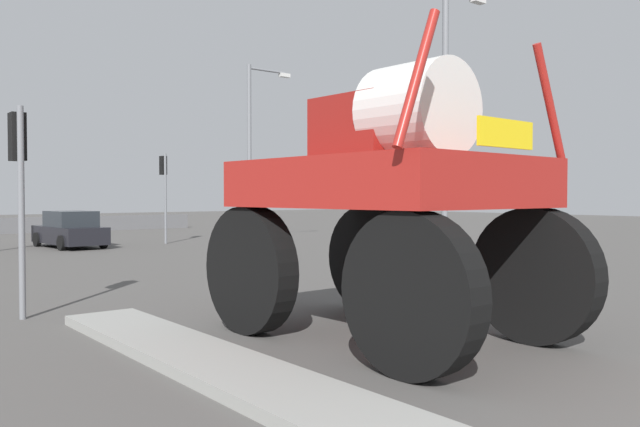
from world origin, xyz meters
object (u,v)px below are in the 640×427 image
(traffic_signal_near_left, at_px, (18,164))
(traffic_signal_far_left, at_px, (164,178))
(streetlight_near_right, at_px, (448,112))
(traffic_signal_near_right, at_px, (364,168))
(streetlight_far_right, at_px, (253,144))
(oversize_sprayer, at_px, (389,198))
(sedan_ahead, at_px, (70,230))

(traffic_signal_near_left, relative_size, traffic_signal_far_left, 0.92)
(traffic_signal_far_left, xyz_separation_m, streetlight_near_right, (1.89, -14.78, 1.61))
(traffic_signal_near_right, relative_size, traffic_signal_far_left, 0.97)
(traffic_signal_far_left, distance_m, streetlight_far_right, 4.44)
(traffic_signal_near_left, distance_m, streetlight_near_right, 11.63)
(streetlight_near_right, distance_m, streetlight_far_right, 11.54)
(oversize_sprayer, height_order, traffic_signal_far_left, oversize_sprayer)
(oversize_sprayer, xyz_separation_m, streetlight_far_right, (8.32, 16.77, 2.27))
(sedan_ahead, xyz_separation_m, streetlight_far_right, (6.68, -3.58, 3.68))
(sedan_ahead, distance_m, streetlight_near_right, 16.67)
(oversize_sprayer, relative_size, traffic_signal_near_left, 1.46)
(traffic_signal_near_left, bearing_deg, sedan_ahead, 69.86)
(traffic_signal_near_right, distance_m, traffic_signal_far_left, 14.89)
(oversize_sprayer, relative_size, traffic_signal_far_left, 1.34)
(streetlight_near_right, relative_size, streetlight_far_right, 1.05)
(traffic_signal_near_right, relative_size, streetlight_far_right, 0.50)
(oversize_sprayer, height_order, sedan_ahead, oversize_sprayer)
(oversize_sprayer, distance_m, streetlight_near_right, 9.52)
(traffic_signal_far_left, bearing_deg, streetlight_near_right, -82.72)
(traffic_signal_near_right, bearing_deg, streetlight_near_right, 0.81)
(oversize_sprayer, bearing_deg, traffic_signal_near_right, -41.66)
(traffic_signal_near_right, bearing_deg, traffic_signal_far_left, 84.59)
(traffic_signal_near_left, height_order, traffic_signal_near_right, traffic_signal_near_right)
(traffic_signal_far_left, height_order, streetlight_near_right, streetlight_near_right)
(sedan_ahead, bearing_deg, traffic_signal_far_left, -98.71)
(oversize_sprayer, distance_m, traffic_signal_far_left, 20.84)
(sedan_ahead, relative_size, streetlight_far_right, 0.54)
(sedan_ahead, distance_m, streetlight_far_right, 8.43)
(traffic_signal_far_left, distance_m, streetlight_near_right, 14.99)
(traffic_signal_far_left, relative_size, streetlight_near_right, 0.49)
(sedan_ahead, bearing_deg, streetlight_far_right, -122.41)
(sedan_ahead, height_order, streetlight_near_right, streetlight_near_right)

